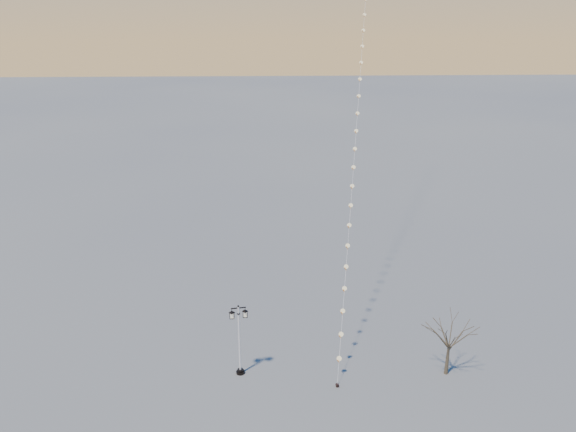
{
  "coord_description": "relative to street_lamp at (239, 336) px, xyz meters",
  "views": [
    {
      "loc": [
        -1.56,
        -25.53,
        19.33
      ],
      "look_at": [
        -0.29,
        5.69,
        7.96
      ],
      "focal_mm": 35.87,
      "sensor_mm": 36.0,
      "label": 1
    }
  ],
  "objects": [
    {
      "name": "bare_tree",
      "position": [
        11.51,
        -0.49,
        0.06
      ],
      "size": [
        2.12,
        2.12,
        3.52
      ],
      "rotation": [
        0.0,
        0.0,
        0.31
      ],
      "color": "#433929",
      "rests_on": "ground"
    },
    {
      "name": "ground",
      "position": [
        3.12,
        -1.84,
        -2.38
      ],
      "size": [
        300.0,
        300.0,
        0.0
      ],
      "primitive_type": "plane",
      "color": "#585B5A",
      "rests_on": "ground"
    },
    {
      "name": "street_lamp",
      "position": [
        0.0,
        0.0,
        0.0
      ],
      "size": [
        1.08,
        0.49,
        4.3
      ],
      "rotation": [
        0.0,
        0.0,
        0.16
      ],
      "color": "black",
      "rests_on": "ground"
    },
    {
      "name": "kite_train",
      "position": [
        8.66,
        15.69,
        14.57
      ],
      "size": [
        7.37,
        34.84,
        34.14
      ],
      "rotation": [
        0.0,
        0.0,
        0.41
      ],
      "color": "black",
      "rests_on": "ground"
    }
  ]
}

